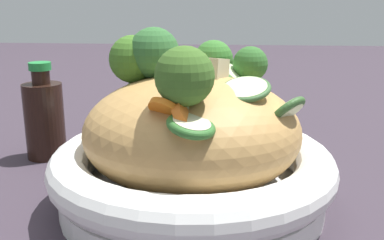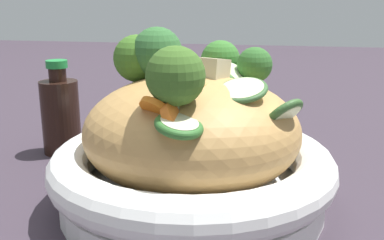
{
  "view_description": "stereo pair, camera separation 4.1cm",
  "coord_description": "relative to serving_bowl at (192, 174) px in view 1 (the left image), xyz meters",
  "views": [
    {
      "loc": [
        -0.03,
        0.4,
        0.19
      ],
      "look_at": [
        0.0,
        0.0,
        0.08
      ],
      "focal_mm": 42.27,
      "sensor_mm": 36.0,
      "label": 1
    },
    {
      "loc": [
        -0.07,
        0.39,
        0.19
      ],
      "look_at": [
        0.0,
        0.0,
        0.08
      ],
      "focal_mm": 42.27,
      "sensor_mm": 36.0,
      "label": 2
    }
  ],
  "objects": [
    {
      "name": "zucchini_slices",
      "position": [
        -0.04,
        0.02,
        0.08
      ],
      "size": [
        0.12,
        0.17,
        0.05
      ],
      "color": "beige",
      "rests_on": "serving_bowl"
    },
    {
      "name": "noodle_heap",
      "position": [
        0.0,
        0.0,
        0.04
      ],
      "size": [
        0.2,
        0.2,
        0.1
      ],
      "color": "#B4874B",
      "rests_on": "serving_bowl"
    },
    {
      "name": "serving_bowl",
      "position": [
        0.0,
        0.0,
        0.0
      ],
      "size": [
        0.27,
        0.27,
        0.06
      ],
      "color": "white",
      "rests_on": "ground_plane"
    },
    {
      "name": "chicken_chunks",
      "position": [
        0.01,
        -0.03,
        0.09
      ],
      "size": [
        0.08,
        0.08,
        0.03
      ],
      "color": "beige",
      "rests_on": "serving_bowl"
    },
    {
      "name": "ground_plane",
      "position": [
        0.0,
        0.0,
        -0.03
      ],
      "size": [
        3.0,
        3.0,
        0.0
      ],
      "primitive_type": "plane",
      "color": "#342A35"
    },
    {
      "name": "soy_sauce_bottle",
      "position": [
        0.19,
        -0.12,
        0.02
      ],
      "size": [
        0.05,
        0.05,
        0.12
      ],
      "color": "black",
      "rests_on": "ground_plane"
    },
    {
      "name": "carrot_coins",
      "position": [
        0.0,
        0.02,
        0.09
      ],
      "size": [
        0.05,
        0.13,
        0.04
      ],
      "color": "orange",
      "rests_on": "serving_bowl"
    },
    {
      "name": "broccoli_florets",
      "position": [
        0.02,
        -0.01,
        0.1
      ],
      "size": [
        0.16,
        0.2,
        0.07
      ],
      "color": "#90AF6B",
      "rests_on": "serving_bowl"
    }
  ]
}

